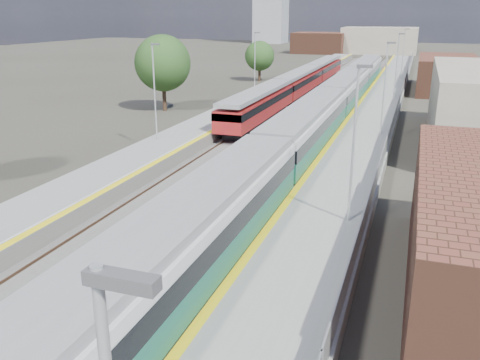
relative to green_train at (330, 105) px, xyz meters
The scene contains 10 objects.
ground 4.22m from the green_train, 115.46° to the left, with size 320.00×320.00×0.00m, color #47443A.
ballast_bed 7.17m from the green_train, 123.57° to the left, with size 10.50×155.00×0.06m, color #565451.
tracks 8.29m from the green_train, 113.28° to the left, with size 8.96×160.00×0.17m.
platform_right 7.03m from the green_train, 56.17° to the left, with size 4.70×155.00×8.52m.
platform_left 12.10m from the green_train, 151.87° to the left, with size 4.30×155.00×8.52m.
buildings 94.19m from the green_train, 102.07° to the left, with size 72.00×185.50×40.00m.
green_train is the anchor object (origin of this frame).
red_train 19.24m from the green_train, 111.34° to the left, with size 2.70×54.81×3.41m.
tree_b 20.10m from the green_train, 169.22° to the left, with size 6.26×6.26×8.49m.
tree_c 37.11m from the green_train, 117.48° to the left, with size 4.77×4.77×6.46m.
Camera 1 is at (9.11, -1.37, 10.63)m, focal length 38.00 mm.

